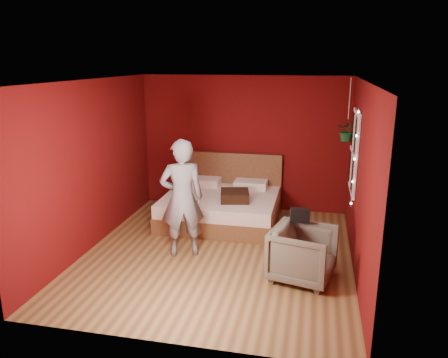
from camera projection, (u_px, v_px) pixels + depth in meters
floor at (218, 254)px, 6.71m from camera, size 4.50×4.50×0.00m
room_walls at (218, 146)px, 6.26m from camera, size 4.04×4.54×2.62m
window at (354, 152)px, 6.76m from camera, size 0.05×0.97×1.27m
fairy_lights at (355, 159)px, 6.27m from camera, size 0.04×0.04×1.45m
bed at (222, 205)px, 8.03m from camera, size 2.04×1.74×1.12m
person at (182, 198)px, 6.47m from camera, size 0.77×0.66×1.79m
armchair at (303, 254)px, 5.85m from camera, size 0.97×0.95×0.74m
handbag at (300, 215)px, 5.96m from camera, size 0.27×0.15×0.19m
throw_pillow at (235, 196)px, 7.57m from camera, size 0.57×0.57×0.17m
hanging_plant at (347, 130)px, 7.25m from camera, size 0.40×0.38×1.04m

